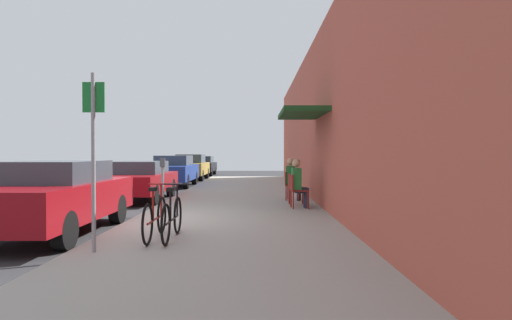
{
  "coord_description": "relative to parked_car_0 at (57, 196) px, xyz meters",
  "views": [
    {
      "loc": [
        2.76,
        -9.74,
        1.55
      ],
      "look_at": [
        2.68,
        6.17,
        1.32
      ],
      "focal_mm": 31.21,
      "sensor_mm": 36.0,
      "label": 1
    }
  ],
  "objects": [
    {
      "name": "cafe_chair_1",
      "position": [
        4.92,
        3.92,
        -0.12
      ],
      "size": [
        0.45,
        0.45,
        0.87
      ],
      "color": "maroon",
      "rests_on": "sidewalk_slab"
    },
    {
      "name": "seated_patron_2",
      "position": [
        4.98,
        5.14,
        0.08
      ],
      "size": [
        0.48,
        0.43,
        1.29
      ],
      "color": "#232838",
      "rests_on": "sidewalk_slab"
    },
    {
      "name": "bicycle_0",
      "position": [
        2.17,
        -1.05,
        -0.26
      ],
      "size": [
        0.46,
        1.71,
        0.9
      ],
      "color": "black",
      "rests_on": "sidewalk_slab"
    },
    {
      "name": "bicycle_1",
      "position": [
        2.46,
        -1.08,
        -0.26
      ],
      "size": [
        0.46,
        1.71,
        0.9
      ],
      "color": "black",
      "rests_on": "sidewalk_slab"
    },
    {
      "name": "sidewalk_slab",
      "position": [
        3.35,
        3.26,
        -0.68
      ],
      "size": [
        4.5,
        32.0,
        0.12
      ],
      "primitive_type": "cube",
      "color": "#9E9B93",
      "rests_on": "ground_plane"
    },
    {
      "name": "parked_car_1",
      "position": [
        0.0,
        6.18,
        -0.05
      ],
      "size": [
        1.8,
        4.4,
        1.29
      ],
      "color": "maroon",
      "rests_on": "ground_plane"
    },
    {
      "name": "parked_car_2",
      "position": [
        0.0,
        12.33,
        0.01
      ],
      "size": [
        1.8,
        4.4,
        1.45
      ],
      "color": "navy",
      "rests_on": "ground_plane"
    },
    {
      "name": "parked_car_3",
      "position": [
        0.0,
        17.72,
        0.03
      ],
      "size": [
        1.8,
        4.4,
        1.5
      ],
      "color": "#A58433",
      "rests_on": "ground_plane"
    },
    {
      "name": "parking_meter",
      "position": [
        1.55,
        2.5,
        0.15
      ],
      "size": [
        0.12,
        0.1,
        1.32
      ],
      "color": "slate",
      "rests_on": "sidewalk_slab"
    },
    {
      "name": "cafe_chair_0",
      "position": [
        4.92,
        3.16,
        -0.12
      ],
      "size": [
        0.47,
        0.47,
        0.87
      ],
      "color": "maroon",
      "rests_on": "sidewalk_slab"
    },
    {
      "name": "cafe_chair_2",
      "position": [
        4.92,
        5.15,
        -0.12
      ],
      "size": [
        0.52,
        0.52,
        0.87
      ],
      "color": "maroon",
      "rests_on": "sidewalk_slab"
    },
    {
      "name": "ground_plane",
      "position": [
        1.1,
        1.26,
        -0.74
      ],
      "size": [
        60.0,
        60.0,
        0.0
      ],
      "primitive_type": "plane",
      "color": "#2D2D30"
    },
    {
      "name": "seated_patron_0",
      "position": [
        4.98,
        3.16,
        0.08
      ],
      "size": [
        0.44,
        0.38,
        1.29
      ],
      "color": "#232838",
      "rests_on": "sidewalk_slab"
    },
    {
      "name": "building_facade",
      "position": [
        5.74,
        3.26,
        1.75
      ],
      "size": [
        1.4,
        32.0,
        4.98
      ],
      "color": "#BC5442",
      "rests_on": "ground_plane"
    },
    {
      "name": "parked_car_4",
      "position": [
        0.0,
        23.0,
        -0.03
      ],
      "size": [
        1.8,
        4.4,
        1.37
      ],
      "color": "black",
      "rests_on": "ground_plane"
    },
    {
      "name": "street_sign",
      "position": [
        1.5,
        -2.03,
        0.9
      ],
      "size": [
        0.32,
        0.06,
        2.6
      ],
      "color": "gray",
      "rests_on": "sidewalk_slab"
    },
    {
      "name": "parked_car_0",
      "position": [
        0.0,
        0.0,
        0.0
      ],
      "size": [
        1.8,
        4.4,
        1.41
      ],
      "color": "maroon",
      "rests_on": "ground_plane"
    }
  ]
}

